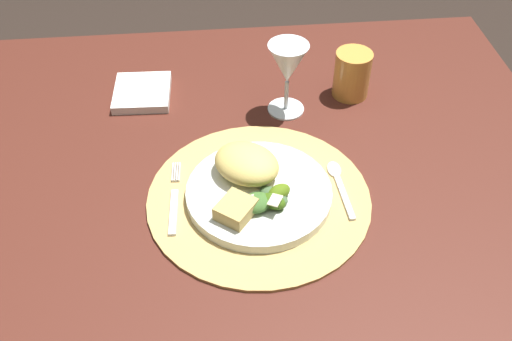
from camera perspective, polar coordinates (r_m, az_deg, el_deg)
name	(u,v)px	position (r m, az deg, el deg)	size (l,w,h in m)	color
dining_table	(250,225)	(1.18, -0.60, -5.38)	(1.18, 0.92, 0.73)	#4C2017
placemat	(259,198)	(0.98, 0.28, -2.74)	(0.38, 0.38, 0.01)	tan
dinner_plate	(259,193)	(0.97, 0.29, -2.25)	(0.24, 0.24, 0.02)	silver
pasta_serving	(247,164)	(0.97, -0.92, 0.69)	(0.11, 0.09, 0.05)	#D7BB61
salad_greens	(268,199)	(0.93, 1.23, -2.81)	(0.09, 0.08, 0.03)	#4D6A14
bread_piece	(236,209)	(0.92, -1.99, -3.82)	(0.06, 0.05, 0.03)	tan
fork	(174,201)	(0.98, -8.02, -2.95)	(0.02, 0.17, 0.00)	silver
spoon	(338,180)	(1.01, 8.05, -0.92)	(0.02, 0.14, 0.01)	silver
napkin	(142,92)	(1.22, -11.09, 7.52)	(0.11, 0.12, 0.02)	white
wine_glass	(288,66)	(1.11, 3.12, 10.18)	(0.08, 0.08, 0.15)	silver
amber_tumbler	(352,74)	(1.19, 9.39, 9.30)	(0.07, 0.07, 0.10)	gold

